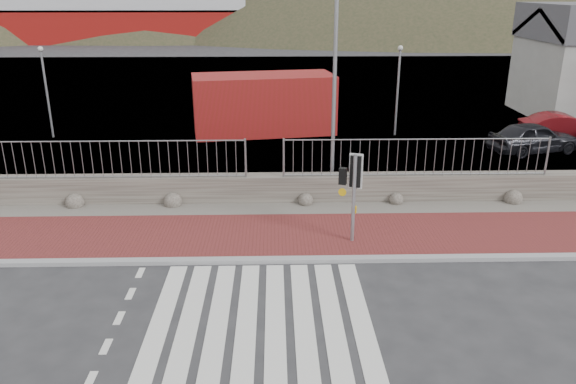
{
  "coord_description": "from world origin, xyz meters",
  "views": [
    {
      "loc": [
        0.32,
        -9.79,
        6.58
      ],
      "look_at": [
        0.63,
        3.0,
        1.9
      ],
      "focal_mm": 35.0,
      "sensor_mm": 36.0,
      "label": 1
    }
  ],
  "objects_px": {
    "shipping_container": "(264,104)",
    "car_b": "(563,127)",
    "traffic_signal_far": "(353,180)",
    "car_a": "(533,137)",
    "streetlight": "(339,70)"
  },
  "relations": [
    {
      "from": "streetlight",
      "to": "shipping_container",
      "type": "distance_m",
      "value": 9.36
    },
    {
      "from": "streetlight",
      "to": "car_b",
      "type": "height_order",
      "value": "streetlight"
    },
    {
      "from": "shipping_container",
      "to": "car_b",
      "type": "xyz_separation_m",
      "value": [
        13.6,
        -1.82,
        -0.76
      ]
    },
    {
      "from": "shipping_container",
      "to": "car_b",
      "type": "distance_m",
      "value": 13.74
    },
    {
      "from": "shipping_container",
      "to": "traffic_signal_far",
      "type": "bearing_deg",
      "value": -87.48
    },
    {
      "from": "traffic_signal_far",
      "to": "car_a",
      "type": "bearing_deg",
      "value": -114.98
    },
    {
      "from": "traffic_signal_far",
      "to": "car_a",
      "type": "xyz_separation_m",
      "value": [
        8.81,
        8.71,
        -1.18
      ]
    },
    {
      "from": "car_a",
      "to": "traffic_signal_far",
      "type": "bearing_deg",
      "value": 120.08
    },
    {
      "from": "shipping_container",
      "to": "streetlight",
      "type": "bearing_deg",
      "value": -82.48
    },
    {
      "from": "shipping_container",
      "to": "car_b",
      "type": "relative_size",
      "value": 1.78
    },
    {
      "from": "shipping_container",
      "to": "car_b",
      "type": "height_order",
      "value": "shipping_container"
    },
    {
      "from": "car_a",
      "to": "car_b",
      "type": "xyz_separation_m",
      "value": [
        2.22,
        2.0,
        -0.04
      ]
    },
    {
      "from": "car_a",
      "to": "car_b",
      "type": "height_order",
      "value": "car_a"
    },
    {
      "from": "traffic_signal_far",
      "to": "shipping_container",
      "type": "xyz_separation_m",
      "value": [
        -2.57,
        12.54,
        -0.46
      ]
    },
    {
      "from": "streetlight",
      "to": "traffic_signal_far",
      "type": "bearing_deg",
      "value": -74.13
    }
  ]
}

